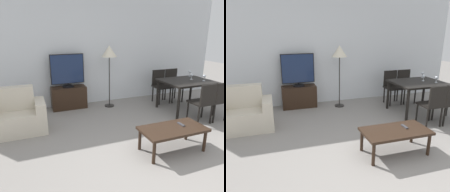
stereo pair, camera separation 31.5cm
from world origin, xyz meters
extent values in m
plane|color=gray|center=(0.00, 0.00, 0.00)|extent=(18.00, 18.00, 0.00)
cube|color=silver|center=(0.00, 3.34, 1.35)|extent=(7.28, 0.06, 2.70)
cube|color=beige|center=(-1.92, 2.07, 0.21)|extent=(0.70, 0.60, 0.41)
cube|color=beige|center=(-1.92, 2.27, 0.63)|extent=(0.70, 0.20, 0.44)
cube|color=beige|center=(-1.48, 2.07, 0.30)|extent=(0.18, 0.60, 0.59)
cube|color=black|center=(-0.75, 3.09, 0.27)|extent=(0.83, 0.37, 0.54)
cylinder|color=black|center=(-0.75, 3.09, 0.55)|extent=(0.28, 0.28, 0.03)
cylinder|color=black|center=(-0.75, 3.09, 0.59)|extent=(0.04, 0.04, 0.05)
cube|color=black|center=(-0.75, 3.09, 0.97)|extent=(0.79, 0.04, 0.71)
cube|color=#19284C|center=(-0.75, 3.07, 0.97)|extent=(0.75, 0.01, 0.67)
cube|color=black|center=(0.39, 0.50, 0.37)|extent=(1.04, 0.53, 0.04)
cylinder|color=black|center=(-0.07, 0.29, 0.18)|extent=(0.05, 0.05, 0.35)
cylinder|color=black|center=(0.85, 0.29, 0.18)|extent=(0.05, 0.05, 0.35)
cylinder|color=black|center=(-0.07, 0.71, 0.18)|extent=(0.05, 0.05, 0.35)
cylinder|color=black|center=(0.85, 0.71, 0.18)|extent=(0.05, 0.05, 0.35)
cube|color=black|center=(1.81, 1.93, 0.71)|extent=(1.14, 0.93, 0.04)
cylinder|color=black|center=(1.30, 1.53, 0.34)|extent=(0.06, 0.06, 0.69)
cylinder|color=black|center=(2.32, 1.53, 0.34)|extent=(0.06, 0.06, 0.69)
cylinder|color=black|center=(1.30, 2.34, 0.34)|extent=(0.06, 0.06, 0.69)
cylinder|color=black|center=(2.32, 2.34, 0.34)|extent=(0.06, 0.06, 0.69)
cube|color=black|center=(1.61, 1.24, 0.43)|extent=(0.40, 0.40, 0.04)
cylinder|color=black|center=(1.45, 1.40, 0.21)|extent=(0.04, 0.04, 0.41)
cylinder|color=black|center=(1.77, 1.40, 0.21)|extent=(0.04, 0.04, 0.41)
cylinder|color=black|center=(1.45, 1.08, 0.21)|extent=(0.04, 0.04, 0.41)
cylinder|color=black|center=(1.77, 1.08, 0.21)|extent=(0.04, 0.04, 0.41)
cube|color=black|center=(1.61, 1.06, 0.65)|extent=(0.37, 0.04, 0.40)
cube|color=black|center=(2.01, 2.63, 0.43)|extent=(0.40, 0.40, 0.04)
cylinder|color=black|center=(1.85, 2.47, 0.21)|extent=(0.04, 0.04, 0.41)
cylinder|color=black|center=(2.17, 2.47, 0.21)|extent=(0.04, 0.04, 0.41)
cylinder|color=black|center=(1.85, 2.79, 0.21)|extent=(0.04, 0.04, 0.41)
cylinder|color=black|center=(2.17, 2.79, 0.21)|extent=(0.04, 0.04, 0.41)
cube|color=black|center=(2.01, 2.81, 0.65)|extent=(0.37, 0.04, 0.40)
cube|color=black|center=(2.01, 1.24, 0.43)|extent=(0.40, 0.40, 0.04)
cylinder|color=black|center=(1.85, 1.40, 0.21)|extent=(0.04, 0.04, 0.41)
cylinder|color=black|center=(2.17, 1.40, 0.21)|extent=(0.04, 0.04, 0.41)
cylinder|color=black|center=(1.85, 1.08, 0.21)|extent=(0.04, 0.04, 0.41)
cube|color=black|center=(1.61, 2.63, 0.43)|extent=(0.40, 0.40, 0.04)
cylinder|color=black|center=(1.45, 2.47, 0.21)|extent=(0.04, 0.04, 0.41)
cylinder|color=black|center=(1.77, 2.47, 0.21)|extent=(0.04, 0.04, 0.41)
cylinder|color=black|center=(1.45, 2.79, 0.21)|extent=(0.04, 0.04, 0.41)
cylinder|color=black|center=(1.77, 2.79, 0.21)|extent=(0.04, 0.04, 0.41)
cube|color=black|center=(1.61, 2.81, 0.65)|extent=(0.37, 0.04, 0.40)
cylinder|color=black|center=(0.23, 2.86, 0.01)|extent=(0.24, 0.24, 0.02)
cylinder|color=black|center=(0.23, 2.86, 0.63)|extent=(0.02, 0.02, 1.22)
cone|color=beige|center=(0.23, 2.86, 1.38)|extent=(0.36, 0.36, 0.27)
cube|color=#38383D|center=(0.58, 0.55, 0.40)|extent=(0.04, 0.15, 0.02)
cylinder|color=silver|center=(2.20, 2.30, 0.73)|extent=(0.06, 0.06, 0.01)
cylinder|color=silver|center=(2.20, 2.30, 0.77)|extent=(0.01, 0.01, 0.07)
sphere|color=silver|center=(2.20, 2.30, 0.84)|extent=(0.07, 0.07, 0.07)
cylinder|color=silver|center=(2.15, 1.75, 0.73)|extent=(0.06, 0.06, 0.01)
cylinder|color=silver|center=(2.15, 1.75, 0.77)|extent=(0.01, 0.01, 0.07)
sphere|color=silver|center=(2.15, 1.75, 0.84)|extent=(0.07, 0.07, 0.07)
cylinder|color=silver|center=(1.99, 1.98, 0.73)|extent=(0.06, 0.06, 0.01)
cylinder|color=silver|center=(1.99, 1.98, 0.77)|extent=(0.01, 0.01, 0.07)
sphere|color=silver|center=(1.99, 1.98, 0.84)|extent=(0.07, 0.07, 0.07)
camera|label=1|loc=(-1.65, -2.05, 1.86)|focal=35.00mm
camera|label=2|loc=(-1.35, -2.15, 1.86)|focal=35.00mm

